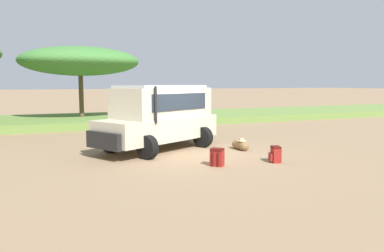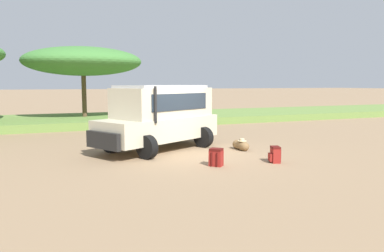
% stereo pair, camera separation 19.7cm
% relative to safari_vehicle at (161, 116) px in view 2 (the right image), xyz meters
% --- Properties ---
extents(ground_plane, '(320.00, 320.00, 0.00)m').
position_rel_safari_vehicle_xyz_m(ground_plane, '(0.56, -1.36, -1.29)').
color(ground_plane, '#8C7051').
extents(grass_bank, '(120.00, 7.00, 0.44)m').
position_rel_safari_vehicle_xyz_m(grass_bank, '(0.56, 10.39, -1.07)').
color(grass_bank, olive).
rests_on(grass_bank, ground_plane).
extents(safari_vehicle, '(5.33, 3.97, 2.44)m').
position_rel_safari_vehicle_xyz_m(safari_vehicle, '(0.00, 0.00, 0.00)').
color(safari_vehicle, beige).
rests_on(safari_vehicle, ground_plane).
extents(backpack_beside_front_wheel, '(0.50, 0.50, 0.54)m').
position_rel_safari_vehicle_xyz_m(backpack_beside_front_wheel, '(0.69, -3.44, -1.03)').
color(backpack_beside_front_wheel, maroon).
rests_on(backpack_beside_front_wheel, ground_plane).
extents(backpack_cluster_center, '(0.42, 0.46, 0.52)m').
position_rel_safari_vehicle_xyz_m(backpack_cluster_center, '(2.64, -3.70, -1.04)').
color(backpack_cluster_center, maroon).
rests_on(backpack_cluster_center, ground_plane).
extents(duffel_bag_low_black_case, '(0.36, 0.91, 0.45)m').
position_rel_safari_vehicle_xyz_m(duffel_bag_low_black_case, '(2.77, -1.28, -1.12)').
color(duffel_bag_low_black_case, brown).
rests_on(duffel_bag_low_black_case, ground_plane).
extents(acacia_tree_centre_back, '(7.21, 6.25, 4.75)m').
position_rel_safari_vehicle_xyz_m(acacia_tree_centre_back, '(-1.63, 10.67, 2.56)').
color(acacia_tree_centre_back, brown).
rests_on(acacia_tree_centre_back, ground_plane).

